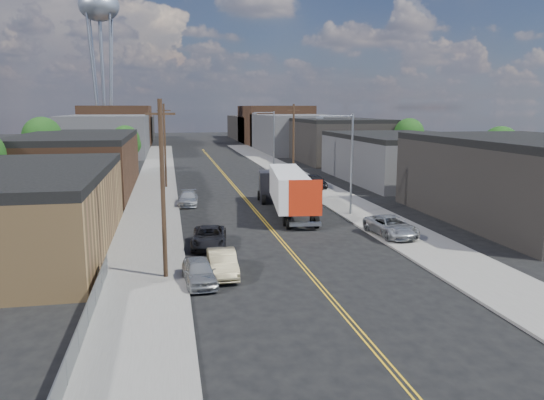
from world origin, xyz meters
name	(u,v)px	position (x,y,z in m)	size (l,w,h in m)	color
ground	(222,172)	(0.00, 60.00, 0.00)	(260.00, 260.00, 0.00)	black
centerline	(234,186)	(0.00, 45.00, 0.01)	(0.32, 120.00, 0.01)	gold
sidewalk_left	(155,188)	(-9.50, 45.00, 0.07)	(5.00, 140.00, 0.15)	slate
sidewalk_right	(309,183)	(9.50, 45.00, 0.07)	(5.00, 140.00, 0.15)	slate
warehouse_tan	(15,210)	(-18.00, 18.00, 2.80)	(12.00, 22.00, 5.60)	olive
warehouse_brown	(78,163)	(-18.00, 44.00, 3.30)	(12.00, 26.00, 6.60)	#482D1D
industrial_right_a	(529,180)	(21.99, 20.00, 3.55)	(14.00, 22.00, 7.10)	black
industrial_right_b	(399,157)	(22.00, 46.00, 3.05)	(14.00, 24.00, 6.10)	#3C3C3E
industrial_right_c	(337,140)	(22.00, 72.00, 3.80)	(14.00, 22.00, 7.60)	black
skyline_left_a	(108,135)	(-20.00, 95.00, 4.00)	(16.00, 30.00, 8.00)	#3C3C3E
skyline_right_a	(296,133)	(20.00, 95.00, 4.00)	(16.00, 30.00, 8.00)	#3C3C3E
skyline_left_b	(118,126)	(-20.00, 120.00, 5.00)	(16.00, 26.00, 10.00)	#482D1D
skyline_right_b	(274,125)	(20.00, 120.00, 5.00)	(16.00, 26.00, 10.00)	#482D1D
skyline_left_c	(125,129)	(-20.00, 140.00, 3.50)	(16.00, 40.00, 7.00)	black
skyline_right_c	(261,128)	(20.00, 140.00, 3.50)	(16.00, 40.00, 7.00)	black
water_tower	(99,12)	(-22.00, 110.00, 30.65)	(9.00, 9.00, 36.90)	gray
streetlight_near	(347,156)	(7.60, 25.00, 5.33)	(3.39, 0.25, 9.00)	gray
streetlight_far	(271,136)	(7.60, 60.00, 5.33)	(3.39, 0.25, 9.00)	gray
utility_pole_left_near	(163,189)	(-8.20, 10.00, 5.14)	(1.60, 0.26, 10.00)	black
utility_pole_left_far	(165,145)	(-8.20, 45.00, 5.14)	(1.60, 0.26, 10.00)	black
utility_pole_right	(293,142)	(8.20, 48.00, 5.14)	(1.60, 0.26, 10.00)	black
chainlink_fence	(87,316)	(-11.50, 3.50, 0.66)	(0.05, 16.00, 1.22)	slate
tree_left_mid	(43,139)	(-23.94, 55.00, 5.48)	(5.10, 5.04, 8.37)	black
tree_left_far	(126,142)	(-13.94, 62.00, 4.57)	(4.35, 4.20, 6.97)	black
tree_right_near	(501,148)	(30.06, 36.00, 4.87)	(4.60, 4.48, 7.44)	black
tree_right_far	(409,135)	(30.06, 60.00, 5.18)	(4.85, 4.76, 7.91)	black
semi_truck	(284,188)	(2.49, 27.50, 2.30)	(4.16, 15.71, 4.04)	silver
car_left_a	(199,272)	(-6.40, 8.73, 0.71)	(1.67, 4.14, 1.41)	#979A9C
car_left_b	(222,263)	(-5.00, 10.03, 0.73)	(1.54, 4.43, 1.46)	#988A63
car_left_c	(209,237)	(-5.26, 16.49, 0.70)	(2.33, 5.04, 1.40)	black
car_left_d	(188,199)	(-6.07, 32.92, 0.67)	(1.86, 4.58, 1.33)	#B2B5B7
car_right_lot_a	(391,226)	(8.20, 16.60, 0.88)	(2.42, 5.26, 1.46)	#A4A7A9
car_right_lot_c	(315,181)	(9.21, 41.04, 0.95)	(1.89, 4.71, 1.60)	black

